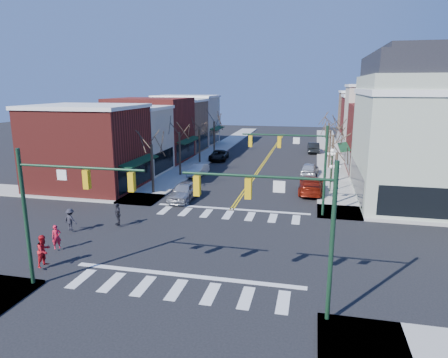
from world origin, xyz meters
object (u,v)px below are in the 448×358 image
Objects in this scene: lamppost_midblock at (332,163)px; car_right_near at (311,185)px; car_left_mid at (198,170)px; pedestrian_dark_b at (70,220)px; car_right_mid at (310,169)px; lamppost_corner at (335,178)px; car_left_far at (219,155)px; pedestrian_dark_a at (118,214)px; victorian_corner at (432,126)px; pedestrian_red_b at (44,251)px; car_right_far at (313,148)px; car_left_near at (184,191)px; pedestrian_red_a at (56,237)px.

lamppost_midblock is 0.76× the size of car_right_near.
pedestrian_dark_b is at bearing -96.12° from car_left_mid.
lamppost_corner is at bearing 104.86° from car_right_mid.
car_right_near is at bearing 106.74° from lamppost_corner.
lamppost_midblock is 2.84m from car_right_near.
car_left_far is 2.98× the size of pedestrian_dark_a.
car_right_near is at bearing -17.02° from car_left_mid.
victorian_corner is 9.04× the size of pedestrian_dark_b.
victorian_corner reaches higher than car_left_far.
victorian_corner is 2.51× the size of car_right_near.
car_right_near is (-10.10, -0.01, -5.83)m from victorian_corner.
car_right_mid is 31.41m from pedestrian_red_b.
lamppost_midblock reaches higher than car_right_far.
car_right_near is at bearing -125.22° from pedestrian_dark_b.
lamppost_midblock is at bearing -12.76° from car_left_mid.
pedestrian_red_b is at bearing -96.82° from car_left_far.
car_left_far is 2.68× the size of pedestrian_red_b.
victorian_corner is at bearing 35.86° from lamppost_corner.
victorian_corner is at bearing 73.84° from pedestrian_dark_a.
car_left_near is (-13.00, 1.06, -2.15)m from lamppost_corner.
car_right_near is 24.68m from pedestrian_red_b.
pedestrian_red_a is at bearing -105.60° from car_left_near.
car_left_mid is 10.15m from car_left_far.
pedestrian_red_b is (-3.28, -15.06, 0.26)m from car_left_near.
car_right_mid is at bearing 142.32° from victorian_corner.
pedestrian_dark_a is at bearing 43.50° from car_right_near.
car_left_near is at bearing -89.53° from car_left_far.
car_right_near is (12.80, -5.00, 0.16)m from car_left_mid.
car_left_near is at bearing -105.19° from pedestrian_dark_b.
pedestrian_red_a is (-4.15, -12.69, 0.10)m from car_left_near.
car_left_mid is 2.18× the size of pedestrian_red_b.
car_left_mid is at bearing 53.66° from car_right_far.
car_left_near is at bearing -4.80° from pedestrian_red_b.
car_right_mid is at bearing -112.33° from pedestrian_dark_b.
lamppost_corner reaches higher than car_right_far.
pedestrian_red_b is (-1.68, -24.99, 0.41)m from car_left_mid.
lamppost_midblock is at bearing 25.23° from car_left_near.
lamppost_corner is 6.50m from lamppost_midblock.
car_left_far is at bearing -49.25° from car_right_near.
car_left_mid is at bearing 167.72° from victorian_corner.
lamppost_midblock is 26.25m from pedestrian_red_b.
lamppost_corner is 0.98× the size of car_right_mid.
pedestrian_red_b is 1.11× the size of pedestrian_dark_a.
car_left_far is at bearing 124.64° from lamppost_corner.
car_right_near is at bearing 1.37° from pedestrian_red_a.
car_right_mid is 2.68× the size of pedestrian_dark_a.
car_right_mid is 16.62m from car_right_far.
victorian_corner reaches higher than pedestrian_red_a.
car_left_near is at bearing -157.29° from lamppost_midblock.
car_right_far is at bearing -89.45° from car_right_near.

